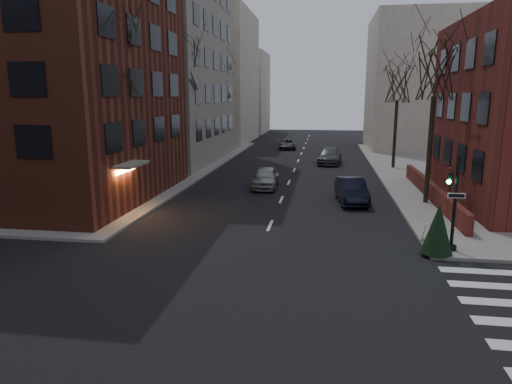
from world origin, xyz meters
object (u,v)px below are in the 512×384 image
(tree_right_a, at_px, (436,68))
(car_lane_silver, at_px, (265,178))
(car_lane_far, at_px, (287,144))
(evergreen_shrub, at_px, (438,228))
(car_lane_gray, at_px, (330,156))
(parked_sedan, at_px, (351,191))
(streetlamp_near, at_px, (175,127))
(sandwich_board, at_px, (428,232))
(tree_left_b, at_px, (182,65))
(streetlamp_far, at_px, (231,116))
(traffic_signal, at_px, (453,209))
(tree_right_b, at_px, (398,83))
(tree_left_c, at_px, (221,82))
(tree_left_a, at_px, (114,58))

(tree_right_a, height_order, car_lane_silver, tree_right_a)
(car_lane_far, relative_size, evergreen_shrub, 2.10)
(car_lane_silver, bearing_deg, car_lane_gray, 68.76)
(parked_sedan, distance_m, car_lane_silver, 6.98)
(car_lane_gray, height_order, car_lane_far, car_lane_gray)
(parked_sedan, bearing_deg, streetlamp_near, 155.93)
(car_lane_silver, bearing_deg, car_lane_far, 89.86)
(streetlamp_near, xyz_separation_m, sandwich_board, (15.50, -11.83, -3.68))
(tree_left_b, xyz_separation_m, streetlamp_far, (0.60, 16.00, -4.68))
(parked_sedan, relative_size, car_lane_silver, 1.04)
(tree_right_a, xyz_separation_m, parked_sedan, (-4.45, -0.14, -7.28))
(parked_sedan, bearing_deg, tree_right_a, -3.99)
(sandwich_board, xyz_separation_m, evergreen_shrub, (-0.00, -1.67, 0.64))
(traffic_signal, height_order, car_lane_silver, traffic_signal)
(streetlamp_near, relative_size, evergreen_shrub, 3.01)
(tree_left_b, bearing_deg, tree_right_b, 18.82)
(tree_left_c, bearing_deg, streetlamp_near, -88.09)
(sandwich_board, relative_size, evergreen_shrub, 0.39)
(tree_right_a, relative_size, evergreen_shrub, 4.65)
(traffic_signal, distance_m, tree_left_c, 35.76)
(tree_left_c, bearing_deg, tree_left_a, -90.00)
(streetlamp_near, relative_size, parked_sedan, 1.38)
(traffic_signal, relative_size, evergreen_shrub, 1.91)
(car_lane_far, height_order, sandwich_board, car_lane_far)
(tree_left_b, relative_size, streetlamp_far, 1.72)
(evergreen_shrub, bearing_deg, car_lane_silver, 123.81)
(car_lane_gray, distance_m, evergreen_shrub, 26.31)
(tree_left_b, xyz_separation_m, tree_right_b, (17.60, 6.00, -1.33))
(streetlamp_far, xyz_separation_m, car_lane_gray, (11.35, -7.53, -3.48))
(tree_left_a, xyz_separation_m, streetlamp_far, (0.60, 28.00, -4.23))
(tree_left_b, distance_m, sandwich_board, 24.07)
(evergreen_shrub, bearing_deg, car_lane_gray, 99.09)
(tree_left_a, bearing_deg, sandwich_board, -13.36)
(traffic_signal, bearing_deg, tree_right_b, 87.85)
(streetlamp_near, distance_m, car_lane_gray, 17.22)
(streetlamp_far, distance_m, sandwich_board, 35.59)
(streetlamp_far, height_order, car_lane_far, streetlamp_far)
(evergreen_shrub, bearing_deg, sandwich_board, 90.00)
(tree_left_b, height_order, streetlamp_near, tree_left_b)
(parked_sedan, distance_m, car_lane_gray, 16.66)
(car_lane_far, height_order, evergreen_shrub, evergreen_shrub)
(tree_left_a, relative_size, tree_right_b, 1.12)
(tree_left_c, bearing_deg, car_lane_far, 43.86)
(traffic_signal, height_order, evergreen_shrub, traffic_signal)
(car_lane_silver, bearing_deg, streetlamp_far, 106.92)
(traffic_signal, xyz_separation_m, streetlamp_far, (-16.14, 33.01, 2.33))
(tree_right_b, height_order, car_lane_silver, tree_right_b)
(tree_right_a, relative_size, tree_right_b, 1.06)
(parked_sedan, bearing_deg, sandwich_board, -74.79)
(streetlamp_far, xyz_separation_m, sandwich_board, (15.50, -31.83, -3.68))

